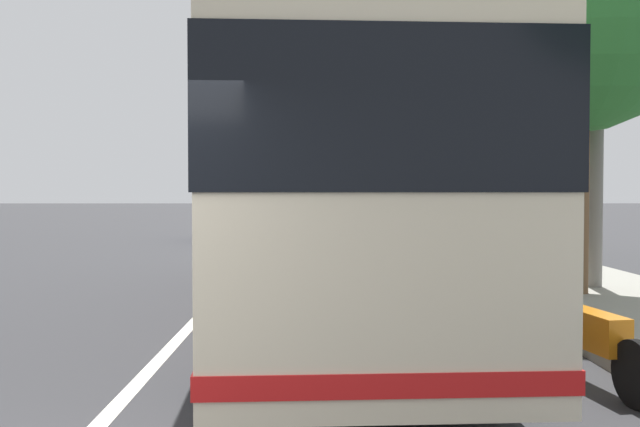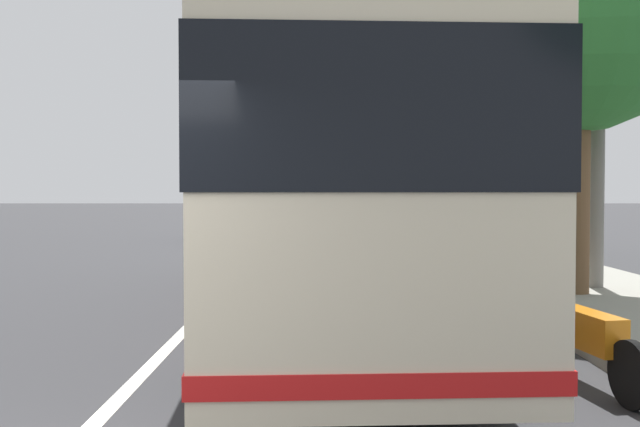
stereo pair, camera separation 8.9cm
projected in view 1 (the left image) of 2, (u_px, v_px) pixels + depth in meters
name	position (u px, v px, depth m)	size (l,w,h in m)	color
sidewalk_curb	(569.00, 285.00, 13.23)	(110.00, 3.60, 0.14)	gray
lane_divider_line	(224.00, 289.00, 13.17)	(110.00, 0.16, 0.01)	silver
coach_bus	(327.00, 188.00, 10.27)	(11.92, 3.10, 3.26)	beige
motorcycle_by_tree	(584.00, 335.00, 6.70)	(2.13, 0.44, 1.24)	black
motorcycle_far_end	(524.00, 292.00, 9.43)	(2.28, 0.64, 1.26)	black
car_side_street	(232.00, 221.00, 26.97)	(4.52, 2.12, 1.52)	navy
car_ahead_same_lane	(319.00, 210.00, 44.01)	(4.14, 1.92, 1.46)	red
roadside_tree_mid_block	(578.00, 16.00, 11.64)	(3.90, 3.90, 6.70)	brown
roadside_tree_far_block	(490.00, 106.00, 20.78)	(3.92, 3.92, 6.31)	brown
utility_pole	(597.00, 44.00, 12.41)	(0.27, 0.27, 8.86)	slate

